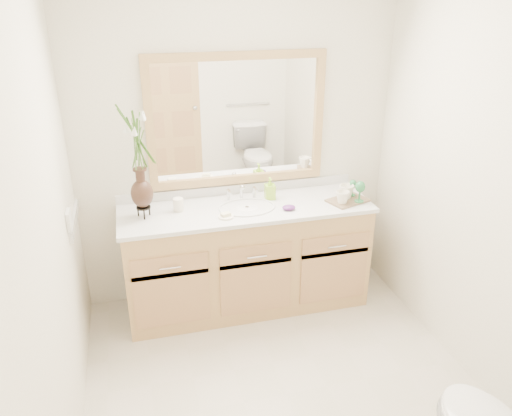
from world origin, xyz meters
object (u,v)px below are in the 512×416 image
object	(u,v)px
flower_vase	(137,148)
tray	(348,200)
soap_bottle	(270,189)
tumbler	(178,205)

from	to	relation	value
flower_vase	tray	size ratio (longest dim) A/B	2.53
tray	flower_vase	bearing A→B (deg)	156.77
flower_vase	soap_bottle	bearing A→B (deg)	5.55
flower_vase	soap_bottle	xyz separation A→B (m)	(0.94, 0.09, -0.42)
tray	tumbler	bearing A→B (deg)	154.03
tumbler	soap_bottle	xyz separation A→B (m)	(0.69, 0.05, 0.03)
tumbler	tray	xyz separation A→B (m)	(1.24, -0.15, -0.04)
flower_vase	soap_bottle	world-z (taller)	flower_vase
flower_vase	soap_bottle	size ratio (longest dim) A/B	4.89
soap_bottle	tumbler	bearing A→B (deg)	-171.62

